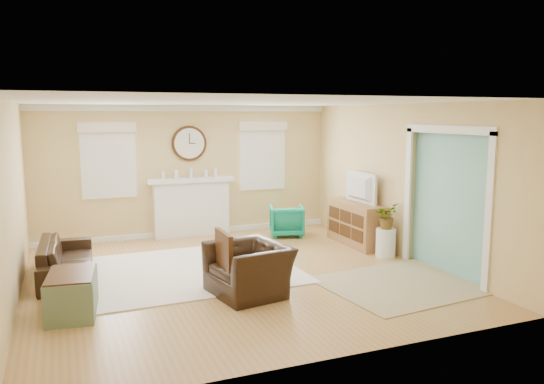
# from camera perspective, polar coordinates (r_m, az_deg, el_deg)

# --- Properties ---
(floor) EXTENTS (9.00, 9.00, 0.00)m
(floor) POSITION_cam_1_polar(r_m,az_deg,el_deg) (8.72, 5.67, -7.80)
(floor) COLOR #A1733D
(floor) RESTS_ON ground
(wall_back) EXTENTS (9.00, 0.02, 2.60)m
(wall_back) POSITION_cam_1_polar(r_m,az_deg,el_deg) (11.18, -1.37, 2.60)
(wall_back) COLOR tan
(wall_back) RESTS_ON ground
(wall_front) EXTENTS (9.00, 0.02, 2.60)m
(wall_front) POSITION_cam_1_polar(r_m,az_deg,el_deg) (6.00, 19.24, -2.90)
(wall_front) COLOR tan
(wall_front) RESTS_ON ground
(wall_left) EXTENTS (0.02, 6.00, 2.60)m
(wall_left) POSITION_cam_1_polar(r_m,az_deg,el_deg) (7.52, -26.20, -1.09)
(wall_left) COLOR tan
(wall_left) RESTS_ON ground
(wall_right) EXTENTS (0.02, 6.00, 2.60)m
(wall_right) POSITION_cam_1_polar(r_m,az_deg,el_deg) (11.26, 26.52, 1.77)
(wall_right) COLOR tan
(wall_right) RESTS_ON ground
(ceiling) EXTENTS (9.00, 6.00, 0.02)m
(ceiling) POSITION_cam_1_polar(r_m,az_deg,el_deg) (8.38, 5.93, 9.53)
(ceiling) COLOR white
(ceiling) RESTS_ON wall_back
(partition) EXTENTS (0.17, 6.00, 2.60)m
(partition) POSITION_cam_1_polar(r_m,az_deg,el_deg) (9.47, 13.13, 1.69)
(partition) COLOR tan
(partition) RESTS_ON ground
(fireplace) EXTENTS (1.70, 0.30, 1.17)m
(fireplace) POSITION_cam_1_polar(r_m,az_deg,el_deg) (10.73, -8.65, -1.53)
(fireplace) COLOR white
(fireplace) RESTS_ON ground
(wall_clock) EXTENTS (0.70, 0.07, 0.70)m
(wall_clock) POSITION_cam_1_polar(r_m,az_deg,el_deg) (10.67, -8.91, 5.19)
(wall_clock) COLOR #42220E
(wall_clock) RESTS_ON wall_back
(window_left) EXTENTS (1.05, 0.13, 1.42)m
(window_left) POSITION_cam_1_polar(r_m,az_deg,el_deg) (10.43, -17.20, 3.79)
(window_left) COLOR white
(window_left) RESTS_ON wall_back
(window_right) EXTENTS (1.05, 0.13, 1.42)m
(window_right) POSITION_cam_1_polar(r_m,az_deg,el_deg) (11.12, -1.05, 4.43)
(window_right) COLOR white
(window_right) RESTS_ON wall_back
(french_doors) EXTENTS (0.06, 1.70, 2.20)m
(french_doors) POSITION_cam_1_polar(r_m,az_deg,el_deg) (11.25, 26.30, 0.75)
(french_doors) COLOR white
(french_doors) RESTS_ON ground
(pendant) EXTENTS (0.30, 0.30, 0.55)m
(pendant) POSITION_cam_1_polar(r_m,az_deg,el_deg) (10.13, 21.18, 6.55)
(pendant) COLOR gold
(pendant) RESTS_ON ceiling
(rug_cream) EXTENTS (3.25, 2.84, 0.02)m
(rug_cream) POSITION_cam_1_polar(r_m,az_deg,el_deg) (8.47, -8.82, -8.30)
(rug_cream) COLOR beige
(rug_cream) RESTS_ON floor
(rug_jute) EXTENTS (2.42, 2.06, 0.01)m
(rug_jute) POSITION_cam_1_polar(r_m,az_deg,el_deg) (7.97, 14.02, -9.55)
(rug_jute) COLOR tan
(rug_jute) RESTS_ON floor
(rug_grey) EXTENTS (2.19, 2.73, 0.01)m
(rug_grey) POSITION_cam_1_polar(r_m,az_deg,el_deg) (10.34, 21.03, -5.72)
(rug_grey) COLOR gray
(rug_grey) RESTS_ON floor
(sofa) EXTENTS (0.82, 1.94, 0.56)m
(sofa) POSITION_cam_1_polar(r_m,az_deg,el_deg) (8.57, -21.23, -6.71)
(sofa) COLOR black
(sofa) RESTS_ON floor
(eames_chair) EXTENTS (1.10, 1.21, 0.69)m
(eames_chair) POSITION_cam_1_polar(r_m,az_deg,el_deg) (7.25, -2.51, -8.31)
(eames_chair) COLOR black
(eames_chair) RESTS_ON floor
(green_chair) EXTENTS (0.83, 0.84, 0.61)m
(green_chair) POSITION_cam_1_polar(r_m,az_deg,el_deg) (10.64, 1.60, -3.11)
(green_chair) COLOR #176C52
(green_chair) RESTS_ON floor
(trunk) EXTENTS (0.66, 0.96, 0.52)m
(trunk) POSITION_cam_1_polar(r_m,az_deg,el_deg) (7.00, -20.71, -10.21)
(trunk) COLOR slate
(trunk) RESTS_ON floor
(credenza) EXTENTS (0.49, 1.44, 0.80)m
(credenza) POSITION_cam_1_polar(r_m,az_deg,el_deg) (10.05, 9.07, -3.34)
(credenza) COLOR #A37342
(credenza) RESTS_ON floor
(tv) EXTENTS (0.15, 0.98, 0.56)m
(tv) POSITION_cam_1_polar(r_m,az_deg,el_deg) (9.93, 9.07, 0.50)
(tv) COLOR black
(tv) RESTS_ON credenza
(garden_stool) EXTENTS (0.34, 0.34, 0.49)m
(garden_stool) POSITION_cam_1_polar(r_m,az_deg,el_deg) (9.30, 12.12, -5.35)
(garden_stool) COLOR white
(garden_stool) RESTS_ON floor
(potted_plant) EXTENTS (0.52, 0.50, 0.44)m
(potted_plant) POSITION_cam_1_polar(r_m,az_deg,el_deg) (9.21, 12.21, -2.53)
(potted_plant) COLOR #337F33
(potted_plant) RESTS_ON garden_stool
(dining_table) EXTENTS (1.29, 1.87, 0.60)m
(dining_table) POSITION_cam_1_polar(r_m,az_deg,el_deg) (10.27, 21.12, -4.13)
(dining_table) COLOR #42220E
(dining_table) RESTS_ON floor
(dining_chair_n) EXTENTS (0.42, 0.42, 0.93)m
(dining_chair_n) POSITION_cam_1_polar(r_m,az_deg,el_deg) (11.12, 17.13, -1.71)
(dining_chair_n) COLOR gray
(dining_chair_n) RESTS_ON floor
(dining_chair_s) EXTENTS (0.42, 0.42, 0.86)m
(dining_chair_s) POSITION_cam_1_polar(r_m,az_deg,el_deg) (9.47, 25.35, -4.15)
(dining_chair_s) COLOR gray
(dining_chair_s) RESTS_ON floor
(dining_chair_w) EXTENTS (0.41, 0.41, 0.89)m
(dining_chair_w) POSITION_cam_1_polar(r_m,az_deg,el_deg) (9.84, 18.62, -3.20)
(dining_chair_w) COLOR white
(dining_chair_w) RESTS_ON floor
(dining_chair_e) EXTENTS (0.45, 0.45, 0.87)m
(dining_chair_e) POSITION_cam_1_polar(r_m,az_deg,el_deg) (10.67, 23.95, -2.68)
(dining_chair_e) COLOR gray
(dining_chair_e) RESTS_ON floor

